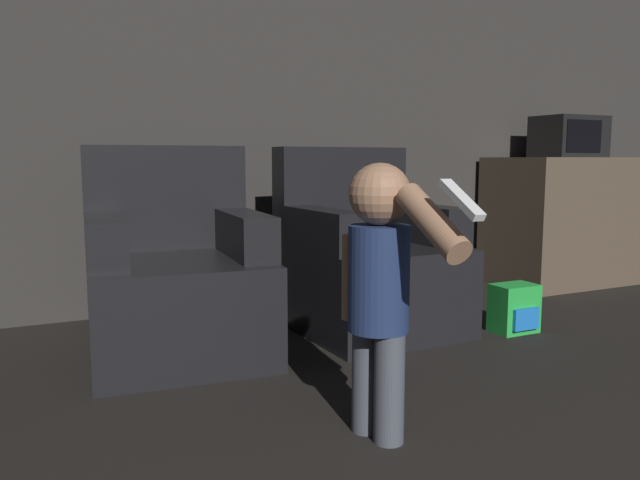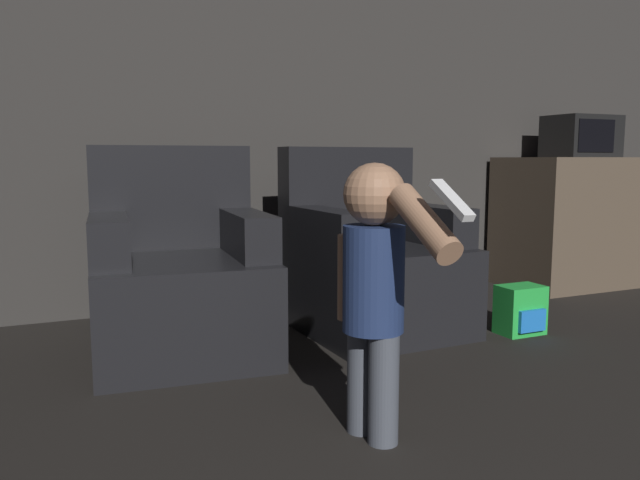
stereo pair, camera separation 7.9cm
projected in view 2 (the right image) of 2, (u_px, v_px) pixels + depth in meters
name	position (u px, v px, depth m)	size (l,w,h in m)	color
wall_back	(208.00, 90.00, 3.67)	(8.40, 0.05, 2.60)	#33302D
armchair_left	(180.00, 280.00, 2.88)	(0.84, 0.90, 0.96)	black
armchair_right	(372.00, 265.00, 3.29)	(0.79, 0.85, 0.96)	black
person_toddler	(375.00, 279.00, 1.94)	(0.19, 0.60, 0.88)	#474C56
toy_backpack	(521.00, 310.00, 3.20)	(0.23, 0.18, 0.25)	green
kitchen_counter	(577.00, 221.00, 4.46)	(1.07, 0.64, 0.91)	brown
microwave	(581.00, 137.00, 4.38)	(0.47, 0.34, 0.29)	black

